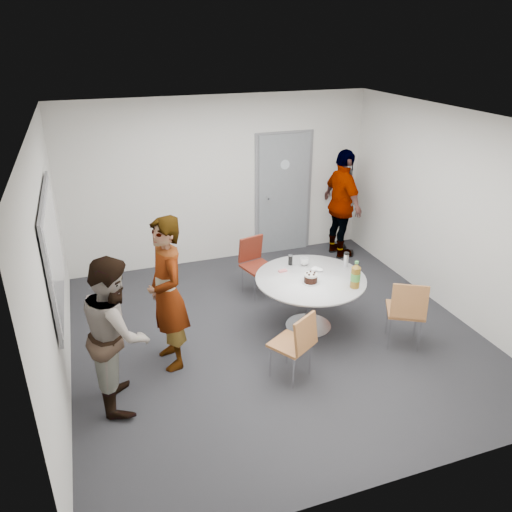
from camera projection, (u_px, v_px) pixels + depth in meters
name	position (u px, v px, depth m)	size (l,w,h in m)	color
floor	(275.00, 333.00, 6.45)	(5.00, 5.00, 0.00)	#232327
ceiling	(279.00, 120.00, 5.33)	(5.00, 5.00, 0.00)	silver
wall_back	(220.00, 181.00, 8.04)	(5.00, 5.00, 0.00)	silver
wall_left	(51.00, 267.00, 5.14)	(5.00, 5.00, 0.00)	silver
wall_right	(451.00, 214.00, 6.64)	(5.00, 5.00, 0.00)	silver
wall_front	(397.00, 356.00, 3.74)	(5.00, 5.00, 0.00)	silver
door	(283.00, 194.00, 8.49)	(1.02, 0.17, 2.12)	slate
whiteboard	(54.00, 250.00, 5.28)	(0.04, 1.90, 1.25)	slate
table	(313.00, 284.00, 6.33)	(1.40, 1.40, 1.08)	silver
chair_near_left	(297.00, 341.00, 5.42)	(0.55, 0.57, 0.83)	brown
chair_near_right	(407.00, 308.00, 5.95)	(0.60, 0.62, 0.91)	brown
chair_far	(255.00, 260.00, 7.27)	(0.50, 0.53, 0.86)	maroon
person_main	(167.00, 294.00, 5.54)	(0.66, 0.43, 1.81)	#A5C6EA
person_left	(117.00, 332.00, 4.99)	(0.80, 0.62, 1.65)	white
person_right	(342.00, 204.00, 8.33)	(1.08, 0.45, 1.84)	black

